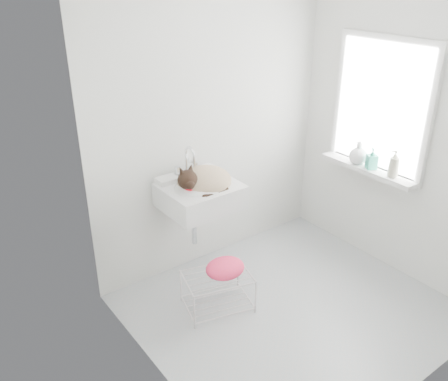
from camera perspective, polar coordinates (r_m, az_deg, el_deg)
floor at (r=3.76m, az=7.94°, el=-13.85°), size 2.20×2.00×0.02m
back_wall at (r=3.85m, az=-1.39°, el=8.55°), size 2.20×0.02×2.50m
right_wall at (r=3.96m, az=20.67°, el=7.40°), size 0.02×2.00×2.50m
left_wall at (r=2.52m, az=-8.62°, el=-1.25°), size 0.02×2.00×2.50m
window_glass at (r=4.03m, az=18.42°, el=9.51°), size 0.01×0.80×1.00m
window_frame at (r=4.02m, az=18.29°, el=9.49°), size 0.04×0.90×1.10m
windowsill at (r=4.13m, az=16.83°, el=2.45°), size 0.16×0.88×0.04m
sink at (r=3.63m, az=-2.90°, el=0.68°), size 0.57×0.50×0.23m
faucet at (r=3.71m, az=-4.50°, el=3.57°), size 0.21×0.14×0.21m
cat at (r=3.61m, az=-2.59°, el=1.21°), size 0.48×0.42×0.28m
wire_rack at (r=3.66m, az=-0.78°, el=-11.88°), size 0.55×0.45×0.29m
towel at (r=3.56m, az=0.13°, el=-9.71°), size 0.33×0.25×0.12m
bottle_a at (r=3.99m, az=19.47°, el=1.57°), size 0.10×0.10×0.19m
bottle_b at (r=4.10m, az=17.14°, el=2.53°), size 0.11×0.11×0.18m
bottle_c at (r=4.18m, az=15.65°, el=3.14°), size 0.20×0.20×0.19m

